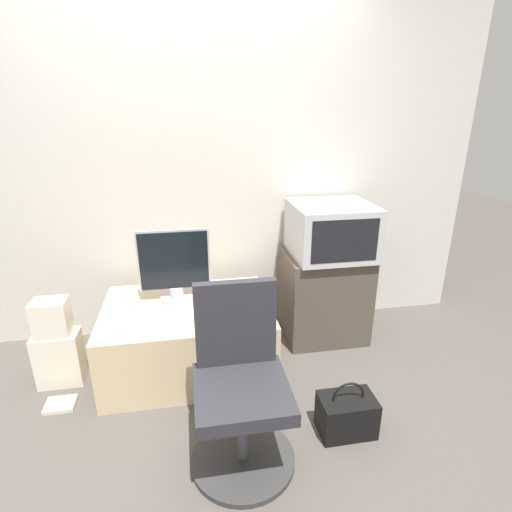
# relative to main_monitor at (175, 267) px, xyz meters

# --- Properties ---
(ground_plane) EXTENTS (12.00, 12.00, 0.00)m
(ground_plane) POSITION_rel_main_monitor_xyz_m (0.14, -0.87, -0.70)
(ground_plane) COLOR #4C4742
(wall_back) EXTENTS (4.40, 0.05, 2.60)m
(wall_back) POSITION_rel_main_monitor_xyz_m (0.14, 0.46, 0.60)
(wall_back) COLOR beige
(wall_back) RESTS_ON ground_plane
(desk) EXTENTS (1.09, 0.80, 0.47)m
(desk) POSITION_rel_main_monitor_xyz_m (0.06, -0.12, -0.47)
(desk) COLOR #CCB289
(desk) RESTS_ON ground_plane
(side_stand) EXTENTS (0.60, 0.51, 0.67)m
(side_stand) POSITION_rel_main_monitor_xyz_m (1.10, 0.14, -0.36)
(side_stand) COLOR #4C4238
(side_stand) RESTS_ON ground_plane
(main_monitor) EXTENTS (0.47, 0.22, 0.49)m
(main_monitor) POSITION_rel_main_monitor_xyz_m (0.00, 0.00, 0.00)
(main_monitor) COLOR #B2B2B7
(main_monitor) RESTS_ON desk
(keyboard) EXTENTS (0.32, 0.12, 0.01)m
(keyboard) POSITION_rel_main_monitor_xyz_m (0.01, -0.26, -0.23)
(keyboard) COLOR white
(keyboard) RESTS_ON desk
(mouse) EXTENTS (0.07, 0.04, 0.03)m
(mouse) POSITION_rel_main_monitor_xyz_m (0.24, -0.23, -0.22)
(mouse) COLOR silver
(mouse) RESTS_ON desk
(crt_tv) EXTENTS (0.56, 0.54, 0.38)m
(crt_tv) POSITION_rel_main_monitor_xyz_m (1.12, 0.12, 0.16)
(crt_tv) COLOR #B7B7BC
(crt_tv) RESTS_ON side_stand
(office_chair) EXTENTS (0.53, 0.53, 0.91)m
(office_chair) POSITION_rel_main_monitor_xyz_m (0.31, -0.93, -0.31)
(office_chair) COLOR #333333
(office_chair) RESTS_ON ground_plane
(cardboard_box_lower) EXTENTS (0.28, 0.17, 0.36)m
(cardboard_box_lower) POSITION_rel_main_monitor_xyz_m (-0.76, -0.15, -0.52)
(cardboard_box_lower) COLOR beige
(cardboard_box_lower) RESTS_ON ground_plane
(cardboard_box_upper) EXTENTS (0.21, 0.16, 0.23)m
(cardboard_box_upper) POSITION_rel_main_monitor_xyz_m (-0.76, -0.15, -0.23)
(cardboard_box_upper) COLOR beige
(cardboard_box_upper) RESTS_ON cardboard_box_lower
(handbag) EXTENTS (0.30, 0.20, 0.32)m
(handbag) POSITION_rel_main_monitor_xyz_m (0.90, -0.88, -0.59)
(handbag) COLOR black
(handbag) RESTS_ON ground_plane
(book) EXTENTS (0.17, 0.14, 0.02)m
(book) POSITION_rel_main_monitor_xyz_m (-0.72, -0.39, -0.69)
(book) COLOR beige
(book) RESTS_ON ground_plane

